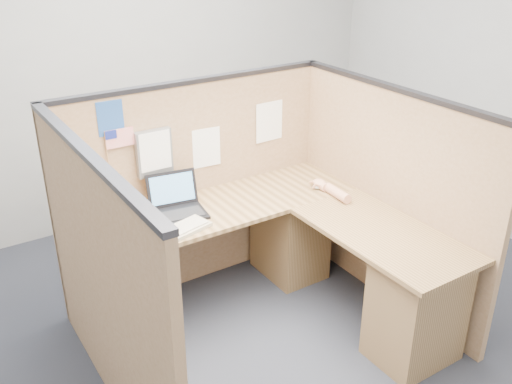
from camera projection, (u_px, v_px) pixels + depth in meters
floor at (275, 347)px, 3.65m from camera, size 5.00×5.00×0.00m
wall_back at (124, 63)px, 4.76m from camera, size 5.00×0.00×5.00m
cubicle_partitions at (239, 215)px, 3.64m from camera, size 2.06×1.83×1.53m
l_desk at (274, 266)px, 3.79m from camera, size 1.95×1.75×0.73m
laptop at (175, 204)px, 3.74m from camera, size 0.37×0.37×0.24m
keyboard at (174, 233)px, 3.48m from camera, size 0.51×0.28×0.03m
mouse at (319, 186)px, 4.09m from camera, size 0.10×0.06×0.04m
hand_forearm at (332, 190)px, 3.99m from camera, size 0.10×0.36×0.08m
blue_poster at (110, 118)px, 3.51m from camera, size 0.17×0.01×0.22m
american_flag at (117, 140)px, 3.57m from camera, size 0.19×0.01×0.32m
file_holder at (154, 153)px, 3.73m from camera, size 0.24×0.05×0.31m
paper_left at (206, 148)px, 3.97m from camera, size 0.22×0.02×0.28m
paper_right at (269, 122)px, 4.19m from camera, size 0.23×0.01×0.30m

